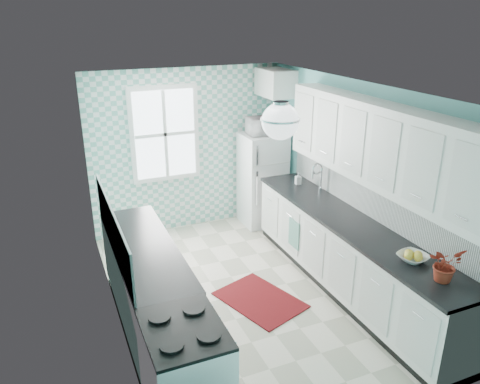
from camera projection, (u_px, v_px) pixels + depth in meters
name	position (u px, v px, depth m)	size (l,w,h in m)	color
floor	(244.00, 294.00, 5.76)	(3.00, 4.40, 0.02)	beige
ceiling	(245.00, 88.00, 4.85)	(3.00, 4.40, 0.02)	white
wall_back	(187.00, 150.00, 7.20)	(3.00, 0.02, 2.50)	#64B6B3
wall_front	(365.00, 305.00, 3.41)	(3.00, 0.02, 2.50)	#64B6B3
wall_left	(109.00, 222.00, 4.76)	(0.02, 4.40, 2.50)	#64B6B3
wall_right	(355.00, 182.00, 5.86)	(0.02, 4.40, 2.50)	#64B6B3
accent_wall	(188.00, 151.00, 7.18)	(3.00, 0.01, 2.50)	#6CB6A5
window	(165.00, 134.00, 6.92)	(1.04, 0.05, 1.44)	white
backsplash_right	(373.00, 197.00, 5.53)	(0.02, 3.60, 0.51)	white
backsplash_left	(113.00, 229.00, 4.72)	(0.02, 2.15, 0.51)	white
upper_cabinets_right	(380.00, 145.00, 5.04)	(0.33, 3.20, 0.90)	silver
upper_cabinet_fridge	(276.00, 83.00, 6.99)	(0.40, 0.74, 0.40)	silver
ceiling_light	(280.00, 121.00, 4.23)	(0.34, 0.34, 0.35)	silver
base_cabinets_right	(348.00, 258.00, 5.69)	(0.60, 3.60, 0.90)	white
countertop_right	(350.00, 223.00, 5.52)	(0.63, 3.60, 0.04)	black
base_cabinets_left	(146.00, 286.00, 5.09)	(0.60, 2.15, 0.90)	white
countertop_left	(144.00, 248.00, 4.93)	(0.63, 2.15, 0.04)	black
fridge	(262.00, 179.00, 7.47)	(0.65, 0.65, 1.48)	white
stove	(186.00, 374.00, 3.80)	(0.62, 0.78, 0.94)	white
sink	(308.00, 194.00, 6.37)	(0.56, 0.47, 0.53)	silver
rug	(260.00, 300.00, 5.63)	(0.70, 1.00, 0.02)	maroon
dish_towel	(294.00, 234.00, 6.23)	(0.02, 0.26, 0.39)	#6FBFB5
fruit_bowl	(413.00, 258.00, 4.62)	(0.29, 0.29, 0.07)	white
potted_plant	(445.00, 264.00, 4.24)	(0.30, 0.26, 0.33)	#B20427
soap_bottle	(298.00, 178.00, 6.66)	(0.08, 0.08, 0.17)	#A2BCC4
microwave	(263.00, 126.00, 7.15)	(0.48, 0.32, 0.26)	silver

